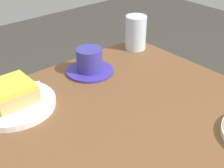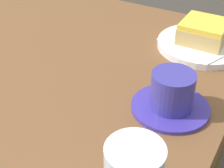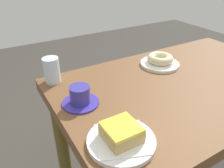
{
  "view_description": "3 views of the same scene",
  "coord_description": "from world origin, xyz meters",
  "px_view_note": "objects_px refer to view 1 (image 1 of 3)",
  "views": [
    {
      "loc": [
        0.18,
        -0.42,
        1.18
      ],
      "look_at": [
        -0.37,
        0.05,
        0.75
      ],
      "focal_mm": 50.65,
      "sensor_mm": 36.0,
      "label": 1
    },
    {
      "loc": [
        -0.64,
        0.53,
        1.11
      ],
      "look_at": [
        -0.39,
        0.11,
        0.77
      ],
      "focal_mm": 53.6,
      "sensor_mm": 36.0,
      "label": 2
    },
    {
      "loc": [
        -0.74,
        -0.59,
        1.22
      ],
      "look_at": [
        -0.36,
        0.06,
        0.78
      ],
      "focal_mm": 35.64,
      "sensor_mm": 36.0,
      "label": 3
    }
  ],
  "objects_px": {
    "water_glass": "(136,33)",
    "plate_glazed_square": "(14,104)",
    "coffee_cup": "(90,62)",
    "donut_glazed_square": "(11,92)"
  },
  "relations": [
    {
      "from": "water_glass",
      "to": "plate_glazed_square",
      "type": "bearing_deg",
      "value": -83.03
    },
    {
      "from": "water_glass",
      "to": "coffee_cup",
      "type": "xyz_separation_m",
      "value": [
        0.04,
        -0.22,
        -0.02
      ]
    },
    {
      "from": "donut_glazed_square",
      "to": "water_glass",
      "type": "xyz_separation_m",
      "value": [
        -0.06,
        0.48,
        0.01
      ]
    },
    {
      "from": "donut_glazed_square",
      "to": "water_glass",
      "type": "distance_m",
      "value": 0.48
    },
    {
      "from": "donut_glazed_square",
      "to": "water_glass",
      "type": "relative_size",
      "value": 0.89
    },
    {
      "from": "plate_glazed_square",
      "to": "coffee_cup",
      "type": "relative_size",
      "value": 1.47
    },
    {
      "from": "plate_glazed_square",
      "to": "water_glass",
      "type": "distance_m",
      "value": 0.48
    },
    {
      "from": "plate_glazed_square",
      "to": "coffee_cup",
      "type": "bearing_deg",
      "value": 94.95
    },
    {
      "from": "plate_glazed_square",
      "to": "coffee_cup",
      "type": "distance_m",
      "value": 0.26
    },
    {
      "from": "plate_glazed_square",
      "to": "water_glass",
      "type": "relative_size",
      "value": 1.83
    }
  ]
}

